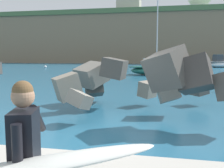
{
  "coord_description": "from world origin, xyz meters",
  "views": [
    {
      "loc": [
        1.68,
        -6.76,
        2.25
      ],
      "look_at": [
        0.22,
        0.5,
        1.4
      ],
      "focal_mm": 41.26,
      "sensor_mm": 36.0,
      "label": 1
    }
  ],
  "objects_px": {
    "boat_near_centre": "(219,63)",
    "mooring_buoy_inner": "(45,67)",
    "boat_mid_left": "(153,70)",
    "station_building_central": "(129,6)",
    "surfer_with_board": "(26,164)",
    "mooring_buoy_outer": "(178,71)",
    "station_building_west": "(129,13)"
  },
  "relations": [
    {
      "from": "boat_near_centre",
      "to": "mooring_buoy_outer",
      "type": "height_order",
      "value": "boat_near_centre"
    },
    {
      "from": "surfer_with_board",
      "to": "boat_mid_left",
      "type": "xyz_separation_m",
      "value": [
        0.04,
        26.38,
        -0.74
      ]
    },
    {
      "from": "surfer_with_board",
      "to": "station_building_west",
      "type": "relative_size",
      "value": 0.28
    },
    {
      "from": "boat_mid_left",
      "to": "mooring_buoy_outer",
      "type": "distance_m",
      "value": 5.39
    },
    {
      "from": "mooring_buoy_inner",
      "to": "station_building_west",
      "type": "distance_m",
      "value": 49.19
    },
    {
      "from": "boat_near_centre",
      "to": "station_building_west",
      "type": "xyz_separation_m",
      "value": [
        -21.31,
        38.08,
        15.16
      ]
    },
    {
      "from": "mooring_buoy_inner",
      "to": "station_building_central",
      "type": "bearing_deg",
      "value": 75.05
    },
    {
      "from": "surfer_with_board",
      "to": "boat_mid_left",
      "type": "bearing_deg",
      "value": 89.92
    },
    {
      "from": "mooring_buoy_outer",
      "to": "station_building_central",
      "type": "bearing_deg",
      "value": 105.68
    },
    {
      "from": "boat_near_centre",
      "to": "boat_mid_left",
      "type": "height_order",
      "value": "boat_mid_left"
    },
    {
      "from": "surfer_with_board",
      "to": "mooring_buoy_inner",
      "type": "relative_size",
      "value": 4.79
    },
    {
      "from": "surfer_with_board",
      "to": "station_building_central",
      "type": "relative_size",
      "value": 0.29
    },
    {
      "from": "boat_mid_left",
      "to": "station_building_central",
      "type": "xyz_separation_m",
      "value": [
        -9.03,
        46.99,
        15.76
      ]
    },
    {
      "from": "surfer_with_board",
      "to": "station_building_central",
      "type": "xyz_separation_m",
      "value": [
        -8.99,
        73.36,
        15.02
      ]
    },
    {
      "from": "boat_near_centre",
      "to": "station_building_west",
      "type": "relative_size",
      "value": 0.69
    },
    {
      "from": "boat_near_centre",
      "to": "mooring_buoy_outer",
      "type": "xyz_separation_m",
      "value": [
        -7.78,
        -15.19,
        -0.52
      ]
    },
    {
      "from": "surfer_with_board",
      "to": "boat_near_centre",
      "type": "distance_m",
      "value": 47.33
    },
    {
      "from": "surfer_with_board",
      "to": "boat_near_centre",
      "type": "bearing_deg",
      "value": 76.92
    },
    {
      "from": "boat_mid_left",
      "to": "mooring_buoy_inner",
      "type": "bearing_deg",
      "value": 147.28
    },
    {
      "from": "mooring_buoy_outer",
      "to": "boat_near_centre",
      "type": "bearing_deg",
      "value": 62.89
    },
    {
      "from": "mooring_buoy_inner",
      "to": "station_building_west",
      "type": "relative_size",
      "value": 0.06
    },
    {
      "from": "mooring_buoy_outer",
      "to": "surfer_with_board",
      "type": "bearing_deg",
      "value": -95.42
    },
    {
      "from": "surfer_with_board",
      "to": "boat_near_centre",
      "type": "height_order",
      "value": "boat_near_centre"
    },
    {
      "from": "surfer_with_board",
      "to": "mooring_buoy_outer",
      "type": "xyz_separation_m",
      "value": [
        2.93,
        30.91,
        -1.06
      ]
    },
    {
      "from": "surfer_with_board",
      "to": "boat_mid_left",
      "type": "height_order",
      "value": "boat_mid_left"
    },
    {
      "from": "surfer_with_board",
      "to": "mooring_buoy_outer",
      "type": "bearing_deg",
      "value": 84.58
    },
    {
      "from": "boat_near_centre",
      "to": "mooring_buoy_inner",
      "type": "bearing_deg",
      "value": -164.82
    },
    {
      "from": "mooring_buoy_inner",
      "to": "surfer_with_board",
      "type": "bearing_deg",
      "value": -64.31
    },
    {
      "from": "boat_near_centre",
      "to": "station_building_west",
      "type": "distance_m",
      "value": 46.2
    },
    {
      "from": "station_building_central",
      "to": "mooring_buoy_inner",
      "type": "bearing_deg",
      "value": -104.95
    },
    {
      "from": "boat_near_centre",
      "to": "station_building_west",
      "type": "bearing_deg",
      "value": 119.23
    },
    {
      "from": "station_building_west",
      "to": "station_building_central",
      "type": "distance_m",
      "value": 10.94
    }
  ]
}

